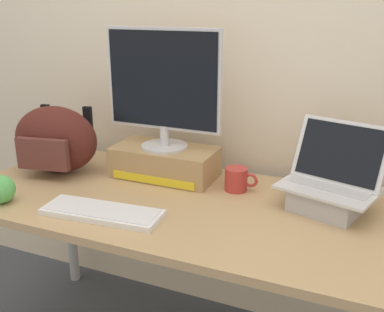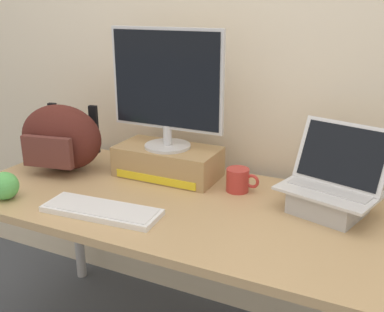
{
  "view_description": "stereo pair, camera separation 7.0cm",
  "coord_description": "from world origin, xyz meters",
  "px_view_note": "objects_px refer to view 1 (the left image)",
  "views": [
    {
      "loc": [
        0.59,
        -1.38,
        1.43
      ],
      "look_at": [
        0.0,
        0.0,
        0.92
      ],
      "focal_mm": 42.16,
      "sensor_mm": 36.0,
      "label": 1
    },
    {
      "loc": [
        0.65,
        -1.35,
        1.43
      ],
      "look_at": [
        0.0,
        0.0,
        0.92
      ],
      "focal_mm": 42.16,
      "sensor_mm": 36.0,
      "label": 2
    }
  ],
  "objects_px": {
    "desktop_monitor": "(163,87)",
    "plush_toy": "(1,189)",
    "open_laptop": "(329,192)",
    "messenger_backpack": "(56,140)",
    "toner_box_yellow": "(165,162)",
    "coffee_mug": "(237,179)",
    "external_keyboard": "(102,212)"
  },
  "relations": [
    {
      "from": "desktop_monitor",
      "to": "plush_toy",
      "type": "distance_m",
      "value": 0.71
    },
    {
      "from": "desktop_monitor",
      "to": "open_laptop",
      "type": "distance_m",
      "value": 0.74
    },
    {
      "from": "desktop_monitor",
      "to": "messenger_backpack",
      "type": "bearing_deg",
      "value": -163.9
    },
    {
      "from": "messenger_backpack",
      "to": "toner_box_yellow",
      "type": "bearing_deg",
      "value": 5.8
    },
    {
      "from": "coffee_mug",
      "to": "plush_toy",
      "type": "distance_m",
      "value": 0.87
    },
    {
      "from": "external_keyboard",
      "to": "coffee_mug",
      "type": "relative_size",
      "value": 3.29
    },
    {
      "from": "desktop_monitor",
      "to": "external_keyboard",
      "type": "xyz_separation_m",
      "value": [
        -0.04,
        -0.41,
        -0.36
      ]
    },
    {
      "from": "messenger_backpack",
      "to": "coffee_mug",
      "type": "xyz_separation_m",
      "value": [
        0.77,
        0.11,
        -0.1
      ]
    },
    {
      "from": "open_laptop",
      "to": "plush_toy",
      "type": "relative_size",
      "value": 3.58
    },
    {
      "from": "plush_toy",
      "to": "desktop_monitor",
      "type": "bearing_deg",
      "value": 47.49
    },
    {
      "from": "toner_box_yellow",
      "to": "external_keyboard",
      "type": "distance_m",
      "value": 0.42
    },
    {
      "from": "coffee_mug",
      "to": "toner_box_yellow",
      "type": "bearing_deg",
      "value": 175.42
    },
    {
      "from": "external_keyboard",
      "to": "messenger_backpack",
      "type": "bearing_deg",
      "value": 140.99
    },
    {
      "from": "desktop_monitor",
      "to": "toner_box_yellow",
      "type": "bearing_deg",
      "value": 90.05
    },
    {
      "from": "desktop_monitor",
      "to": "external_keyboard",
      "type": "bearing_deg",
      "value": -95.01
    },
    {
      "from": "desktop_monitor",
      "to": "open_laptop",
      "type": "relative_size",
      "value": 1.3
    },
    {
      "from": "coffee_mug",
      "to": "plush_toy",
      "type": "height_order",
      "value": "plush_toy"
    },
    {
      "from": "coffee_mug",
      "to": "plush_toy",
      "type": "bearing_deg",
      "value": -149.44
    },
    {
      "from": "desktop_monitor",
      "to": "coffee_mug",
      "type": "relative_size",
      "value": 3.72
    },
    {
      "from": "external_keyboard",
      "to": "toner_box_yellow",
      "type": "bearing_deg",
      "value": 80.63
    },
    {
      "from": "toner_box_yellow",
      "to": "open_laptop",
      "type": "distance_m",
      "value": 0.67
    },
    {
      "from": "desktop_monitor",
      "to": "plush_toy",
      "type": "bearing_deg",
      "value": -132.66
    },
    {
      "from": "open_laptop",
      "to": "messenger_backpack",
      "type": "bearing_deg",
      "value": -160.22
    },
    {
      "from": "messenger_backpack",
      "to": "plush_toy",
      "type": "distance_m",
      "value": 0.35
    },
    {
      "from": "toner_box_yellow",
      "to": "plush_toy",
      "type": "xyz_separation_m",
      "value": [
        -0.43,
        -0.47,
        -0.01
      ]
    },
    {
      "from": "messenger_backpack",
      "to": "plush_toy",
      "type": "relative_size",
      "value": 3.8
    },
    {
      "from": "external_keyboard",
      "to": "desktop_monitor",
      "type": "bearing_deg",
      "value": 80.61
    },
    {
      "from": "desktop_monitor",
      "to": "messenger_backpack",
      "type": "height_order",
      "value": "desktop_monitor"
    },
    {
      "from": "open_laptop",
      "to": "coffee_mug",
      "type": "relative_size",
      "value": 2.86
    },
    {
      "from": "open_laptop",
      "to": "plush_toy",
      "type": "distance_m",
      "value": 1.17
    },
    {
      "from": "desktop_monitor",
      "to": "plush_toy",
      "type": "relative_size",
      "value": 4.67
    },
    {
      "from": "toner_box_yellow",
      "to": "messenger_backpack",
      "type": "xyz_separation_m",
      "value": [
        -0.45,
        -0.13,
        0.08
      ]
    }
  ]
}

